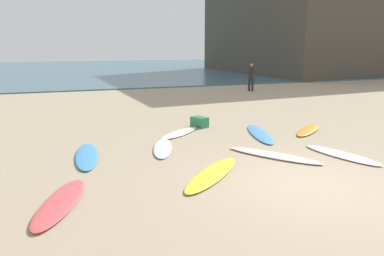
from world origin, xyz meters
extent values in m
plane|color=tan|center=(0.00, 0.00, 0.00)|extent=(120.00, 120.00, 0.00)
cube|color=#426675|center=(0.00, 37.17, 0.04)|extent=(120.00, 40.00, 0.08)
cube|color=#474238|center=(23.55, 26.50, 6.16)|extent=(26.40, 18.85, 12.32)
ellipsoid|color=#4D99DC|center=(1.08, 4.10, 0.03)|extent=(1.23, 2.65, 0.07)
ellipsoid|color=silver|center=(1.96, 1.44, 0.03)|extent=(1.12, 2.26, 0.06)
ellipsoid|color=#E45352|center=(-4.87, 0.66, 0.04)|extent=(1.25, 2.29, 0.09)
ellipsoid|color=#F1DBCA|center=(0.28, 1.94, 0.04)|extent=(1.92, 2.36, 0.07)
ellipsoid|color=white|center=(-1.31, 5.01, 0.04)|extent=(1.81, 1.66, 0.08)
ellipsoid|color=orange|center=(2.82, 4.01, 0.04)|extent=(1.89, 1.68, 0.09)
ellipsoid|color=yellow|center=(-1.72, 1.17, 0.04)|extent=(2.18, 2.22, 0.07)
ellipsoid|color=white|center=(-2.25, 3.51, 0.04)|extent=(1.03, 2.04, 0.07)
ellipsoid|color=#4397D7|center=(-4.26, 3.42, 0.04)|extent=(0.71, 2.45, 0.08)
cylinder|color=black|center=(5.82, 14.03, 0.39)|extent=(0.14, 0.14, 0.79)
cylinder|color=black|center=(5.99, 13.93, 0.39)|extent=(0.14, 0.14, 0.79)
cylinder|color=black|center=(5.91, 13.98, 1.12)|extent=(0.38, 0.38, 0.66)
sphere|color=#9E7051|center=(5.91, 13.98, 1.55)|extent=(0.21, 0.21, 0.21)
cube|color=#287F51|center=(-0.36, 5.77, 0.17)|extent=(0.57, 0.68, 0.35)
camera|label=1|loc=(-4.58, -5.88, 2.83)|focal=34.25mm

